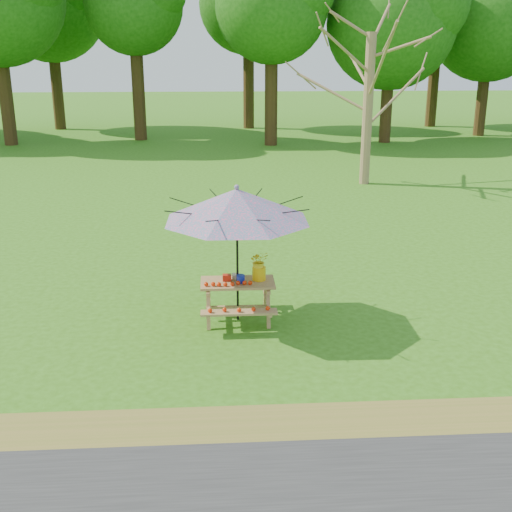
{
  "coord_description": "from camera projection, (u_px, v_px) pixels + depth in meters",
  "views": [
    {
      "loc": [
        -1.92,
        -9.27,
        4.27
      ],
      "look_at": [
        -1.3,
        0.5,
        1.1
      ],
      "focal_mm": 45.0,
      "sensor_mm": 36.0,
      "label": 1
    }
  ],
  "objects": [
    {
      "name": "picnic_table",
      "position": [
        238.0,
        301.0,
        10.51
      ],
      "size": [
        1.2,
        1.32,
        0.67
      ],
      "color": "#916341",
      "rests_on": "ground"
    },
    {
      "name": "ground",
      "position": [
        339.0,
        329.0,
        10.23
      ],
      "size": [
        120.0,
        120.0,
        0.0
      ],
      "primitive_type": "plane",
      "color": "#336613",
      "rests_on": "ground"
    },
    {
      "name": "tomatoes_row",
      "position": [
        229.0,
        284.0,
        10.21
      ],
      "size": [
        0.77,
        0.13,
        0.07
      ],
      "primitive_type": null,
      "color": "red",
      "rests_on": "picnic_table"
    },
    {
      "name": "drygrass_strip",
      "position": [
        383.0,
        428.0,
        7.57
      ],
      "size": [
        120.0,
        1.2,
        0.01
      ],
      "primitive_type": "cube",
      "color": "olive",
      "rests_on": "ground"
    },
    {
      "name": "produce_bins",
      "position": [
        235.0,
        278.0,
        10.42
      ],
      "size": [
        0.36,
        0.35,
        0.13
      ],
      "color": "#AB1E0D",
      "rests_on": "picnic_table"
    },
    {
      "name": "patio_umbrella",
      "position": [
        237.0,
        205.0,
        10.01
      ],
      "size": [
        3.13,
        3.13,
        2.27
      ],
      "color": "black",
      "rests_on": "ground"
    },
    {
      "name": "flower_bucket",
      "position": [
        259.0,
        265.0,
        10.4
      ],
      "size": [
        0.34,
        0.31,
        0.49
      ],
      "color": "#F9B70D",
      "rests_on": "picnic_table"
    }
  ]
}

